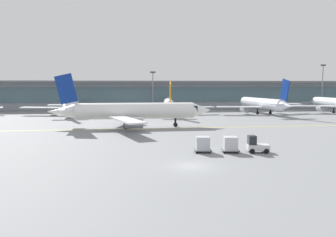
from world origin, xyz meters
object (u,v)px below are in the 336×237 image
object	(u,v)px
apron_light_mast_1	(153,89)
apron_light_mast_2	(322,85)
gate_airplane_1	(70,104)
cargo_dolly_trailing	(203,144)
gate_airplane_3	(262,104)
cargo_dolly_lead	(230,144)
taxiing_regional_jet	(133,111)
baggage_tug	(256,145)
gate_airplane_2	(169,105)

from	to	relation	value
apron_light_mast_1	apron_light_mast_2	bearing A→B (deg)	-2.41
gate_airplane_1	cargo_dolly_trailing	xyz separation A→B (m)	(24.77, -56.51, -1.77)
gate_airplane_1	cargo_dolly_trailing	distance (m)	61.73
gate_airplane_3	cargo_dolly_lead	distance (m)	58.46
taxiing_regional_jet	baggage_tug	bearing A→B (deg)	-62.19
apron_light_mast_2	gate_airplane_2	bearing A→B (deg)	-165.33
cargo_dolly_trailing	apron_light_mast_1	size ratio (longest dim) A/B	0.18
gate_airplane_3	taxiing_regional_jet	bearing A→B (deg)	120.23
gate_airplane_1	baggage_tug	bearing A→B (deg)	-154.44
cargo_dolly_lead	apron_light_mast_2	distance (m)	87.48
gate_airplane_2	apron_light_mast_1	size ratio (longest dim) A/B	2.19
cargo_dolly_trailing	apron_light_mast_2	world-z (taller)	apron_light_mast_2
gate_airplane_3	cargo_dolly_lead	world-z (taller)	gate_airplane_3
gate_airplane_2	cargo_dolly_lead	distance (m)	54.78
baggage_tug	apron_light_mast_1	size ratio (longest dim) A/B	0.22
baggage_tug	cargo_dolly_lead	size ratio (longest dim) A/B	1.21
gate_airplane_2	apron_light_mast_1	world-z (taller)	apron_light_mast_1
apron_light_mast_1	gate_airplane_1	bearing A→B (deg)	-149.06
gate_airplane_2	taxiing_regional_jet	xyz separation A→B (m)	(-10.56, -28.77, 0.39)
taxiing_regional_jet	apron_light_mast_2	bearing A→B (deg)	32.63
cargo_dolly_lead	apron_light_mast_2	size ratio (longest dim) A/B	0.15
taxiing_regional_jet	apron_light_mast_1	world-z (taller)	apron_light_mast_1
apron_light_mast_2	gate_airplane_3	bearing A→B (deg)	-149.68
gate_airplane_1	apron_light_mast_1	world-z (taller)	apron_light_mast_1
apron_light_mast_2	baggage_tug	bearing A→B (deg)	-125.95
gate_airplane_1	apron_light_mast_2	world-z (taller)	apron_light_mast_2
gate_airplane_1	gate_airplane_2	world-z (taller)	gate_airplane_1
gate_airplane_3	apron_light_mast_1	size ratio (longest dim) A/B	2.35
gate_airplane_1	taxiing_regional_jet	size ratio (longest dim) A/B	0.90
gate_airplane_1	apron_light_mast_1	bearing A→B (deg)	-62.06
baggage_tug	apron_light_mast_2	distance (m)	85.95
apron_light_mast_2	taxiing_regional_jet	bearing A→B (deg)	-146.44
baggage_tug	apron_light_mast_2	size ratio (longest dim) A/B	0.18
taxiing_regional_jet	baggage_tug	world-z (taller)	taxiing_regional_jet
apron_light_mast_1	cargo_dolly_trailing	bearing A→B (deg)	-89.40
gate_airplane_3	cargo_dolly_trailing	bearing A→B (deg)	145.48
gate_airplane_3	apron_light_mast_1	world-z (taller)	apron_light_mast_1
gate_airplane_3	cargo_dolly_lead	size ratio (longest dim) A/B	12.94
gate_airplane_1	cargo_dolly_lead	xyz separation A→B (m)	(28.10, -56.94, -1.77)
cargo_dolly_trailing	gate_airplane_1	bearing A→B (deg)	120.94
baggage_tug	apron_light_mast_1	xyz separation A→B (m)	(-7.18, 71.74, 6.07)
taxiing_regional_jet	baggage_tug	xyz separation A→B (m)	(14.46, -26.38, -2.23)
gate_airplane_2	gate_airplane_3	world-z (taller)	gate_airplane_3
gate_airplane_1	cargo_dolly_lead	size ratio (longest dim) A/B	12.42
gate_airplane_1	gate_airplane_3	world-z (taller)	gate_airplane_3
gate_airplane_2	apron_light_mast_1	distance (m)	17.44
baggage_tug	apron_light_mast_2	bearing A→B (deg)	61.32
taxiing_regional_jet	cargo_dolly_lead	size ratio (longest dim) A/B	13.73
apron_light_mast_2	apron_light_mast_1	bearing A→B (deg)	177.59
gate_airplane_2	taxiing_regional_jet	distance (m)	30.65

